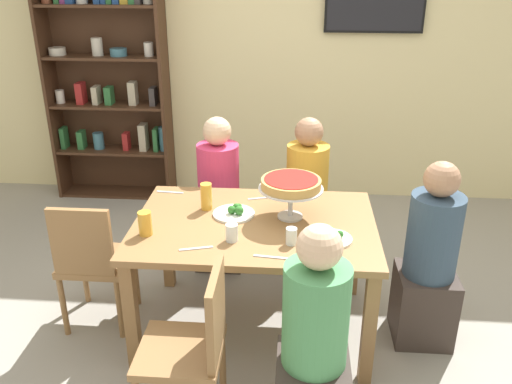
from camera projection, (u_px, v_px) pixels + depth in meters
ground_plane at (255, 326)px, 3.43m from camera, size 12.00×12.00×0.00m
rear_partition at (274, 47)px, 4.87m from camera, size 8.00×0.12×2.80m
dining_table at (255, 237)px, 3.17m from camera, size 1.41×0.98×0.74m
bookshelf at (108, 74)px, 4.90m from camera, size 1.10×0.30×2.21m
television at (375, 3)px, 4.57m from camera, size 0.85×0.05×0.48m
diner_head_east at (429, 267)px, 3.15m from camera, size 0.34×0.34×1.15m
diner_far_left at (219, 204)px, 3.95m from camera, size 0.34×0.34×1.15m
diner_near_right at (314, 353)px, 2.47m from camera, size 0.34×0.34×1.15m
diner_far_right at (306, 205)px, 3.94m from camera, size 0.34×0.34×1.15m
chair_head_west at (92, 259)px, 3.25m from camera, size 0.40×0.40×0.87m
chair_near_left at (194, 343)px, 2.55m from camera, size 0.40×0.40×0.87m
deep_dish_pizza_stand at (291, 185)px, 3.11m from camera, size 0.38×0.38×0.25m
salad_plate_near_diner at (332, 237)px, 2.93m from camera, size 0.22×0.22×0.07m
salad_plate_far_diner at (235, 212)px, 3.22m from camera, size 0.25×0.25×0.07m
beer_glass_amber_tall at (145, 223)px, 2.97m from camera, size 0.08×0.08×0.14m
beer_glass_amber_short at (206, 196)px, 3.27m from camera, size 0.07×0.07×0.17m
water_glass_clear_near at (291, 236)px, 2.88m from camera, size 0.06×0.06×0.09m
water_glass_clear_far at (232, 233)px, 2.92m from camera, size 0.07×0.07×0.10m
cutlery_fork_near at (271, 257)px, 2.77m from camera, size 0.18×0.04×0.00m
cutlery_knife_near at (262, 198)px, 3.44m from camera, size 0.18×0.07×0.00m
cutlery_fork_far at (196, 248)px, 2.85m from camera, size 0.18×0.07×0.00m
cutlery_knife_far at (170, 192)px, 3.53m from camera, size 0.18×0.03×0.00m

